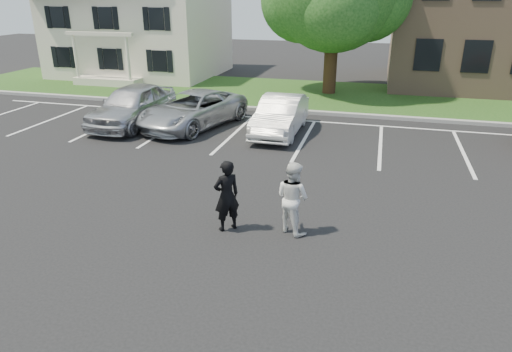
# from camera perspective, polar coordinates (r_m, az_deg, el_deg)

# --- Properties ---
(ground_plane) EXTENTS (90.00, 90.00, 0.00)m
(ground_plane) POSITION_cam_1_polar(r_m,az_deg,el_deg) (10.22, -1.48, -8.56)
(ground_plane) COLOR black
(ground_plane) RESTS_ON ground
(curb) EXTENTS (40.00, 0.30, 0.15)m
(curb) POSITION_cam_1_polar(r_m,az_deg,el_deg) (21.21, 7.86, 7.84)
(curb) COLOR gray
(curb) RESTS_ON ground
(grass_strip) EXTENTS (44.00, 8.00, 0.08)m
(grass_strip) POSITION_cam_1_polar(r_m,az_deg,el_deg) (25.09, 9.12, 9.89)
(grass_strip) COLOR #0E3F0E
(grass_strip) RESTS_ON ground
(stall_lines) EXTENTS (34.00, 5.36, 0.01)m
(stall_lines) POSITION_cam_1_polar(r_m,az_deg,el_deg) (18.17, 10.92, 5.02)
(stall_lines) COLOR silver
(stall_lines) RESTS_ON ground
(house) EXTENTS (10.30, 9.22, 7.60)m
(house) POSITION_cam_1_polar(r_m,az_deg,el_deg) (32.40, -14.35, 18.98)
(house) COLOR beige
(house) RESTS_ON ground
(man_black_suit) EXTENTS (0.74, 0.73, 1.72)m
(man_black_suit) POSITION_cam_1_polar(r_m,az_deg,el_deg) (10.47, -3.69, -2.50)
(man_black_suit) COLOR black
(man_black_suit) RESTS_ON ground
(man_white_shirt) EXTENTS (1.05, 0.99, 1.71)m
(man_white_shirt) POSITION_cam_1_polar(r_m,az_deg,el_deg) (10.41, 4.60, -2.69)
(man_white_shirt) COLOR silver
(man_white_shirt) RESTS_ON ground
(car_silver_west) EXTENTS (2.14, 4.99, 1.68)m
(car_silver_west) POSITION_cam_1_polar(r_m,az_deg,el_deg) (19.81, -15.16, 8.56)
(car_silver_west) COLOR #BABABF
(car_silver_west) RESTS_ON ground
(car_silver_minivan) EXTENTS (3.76, 5.64, 1.44)m
(car_silver_minivan) POSITION_cam_1_polar(r_m,az_deg,el_deg) (19.04, -7.86, 8.22)
(car_silver_minivan) COLOR #A9ACB1
(car_silver_minivan) RESTS_ON ground
(car_white_sedan) EXTENTS (1.54, 4.39, 1.44)m
(car_white_sedan) POSITION_cam_1_polar(r_m,az_deg,el_deg) (17.99, 3.06, 7.59)
(car_white_sedan) COLOR silver
(car_white_sedan) RESTS_ON ground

